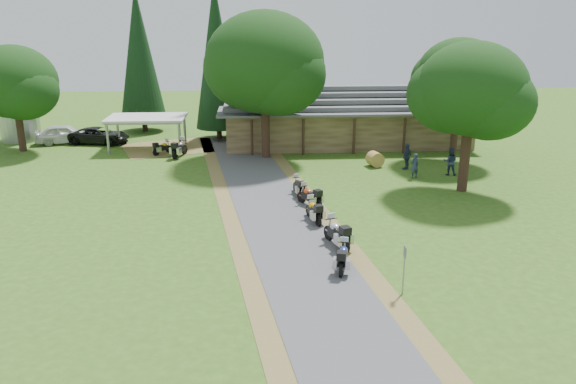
{
  "coord_description": "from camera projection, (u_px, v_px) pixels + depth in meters",
  "views": [
    {
      "loc": [
        -2.01,
        -23.3,
        10.48
      ],
      "look_at": [
        -0.16,
        4.8,
        1.6
      ],
      "focal_mm": 35.0,
      "sensor_mm": 36.0,
      "label": 1
    }
  ],
  "objects": [
    {
      "name": "car_dark_suv",
      "position": [
        99.0,
        131.0,
        47.76
      ],
      "size": [
        3.34,
        5.78,
        2.08
      ],
      "primitive_type": "imported",
      "rotation": [
        0.0,
        0.0,
        1.37
      ],
      "color": "black",
      "rests_on": "ground"
    },
    {
      "name": "driveway",
      "position": [
        283.0,
        226.0,
        29.22
      ],
      "size": [
        51.95,
        51.95,
        0.0
      ],
      "primitive_type": "plane",
      "rotation": [
        0.0,
        0.0,
        0.14
      ],
      "color": "#4B4B4D",
      "rests_on": "ground"
    },
    {
      "name": "motorcycle_carport_b",
      "position": [
        180.0,
        148.0,
        43.33
      ],
      "size": [
        1.34,
        2.21,
        1.44
      ],
      "primitive_type": null,
      "rotation": [
        0.0,
        0.0,
        1.24
      ],
      "color": "slate",
      "rests_on": "ground"
    },
    {
      "name": "motorcycle_row_d",
      "position": [
        310.0,
        195.0,
        32.07
      ],
      "size": [
        1.54,
        1.96,
        1.31
      ],
      "primitive_type": null,
      "rotation": [
        0.0,
        0.0,
        2.12
      ],
      "color": "#C03F1B",
      "rests_on": "ground"
    },
    {
      "name": "motorcycle_row_b",
      "position": [
        337.0,
        232.0,
        26.46
      ],
      "size": [
        1.34,
        2.22,
        1.45
      ],
      "primitive_type": null,
      "rotation": [
        0.0,
        0.0,
        1.9
      ],
      "color": "#B7BABF",
      "rests_on": "ground"
    },
    {
      "name": "motorcycle_row_e",
      "position": [
        298.0,
        186.0,
        34.1
      ],
      "size": [
        0.9,
        1.81,
        1.18
      ],
      "primitive_type": null,
      "rotation": [
        0.0,
        0.0,
        1.77
      ],
      "color": "black",
      "rests_on": "ground"
    },
    {
      "name": "oak_silo",
      "position": [
        15.0,
        95.0,
        44.07
      ],
      "size": [
        6.69,
        6.69,
        8.94
      ],
      "primitive_type": null,
      "color": "#11330F",
      "rests_on": "ground"
    },
    {
      "name": "hay_bale",
      "position": [
        375.0,
        159.0,
        40.63
      ],
      "size": [
        1.27,
        1.21,
        1.07
      ],
      "primitive_type": "cylinder",
      "rotation": [
        1.57,
        0.0,
        0.25
      ],
      "color": "#A1763B",
      "rests_on": "ground"
    },
    {
      "name": "lodge",
      "position": [
        345.0,
        114.0,
        47.93
      ],
      "size": [
        21.4,
        9.4,
        4.9
      ],
      "primitive_type": null,
      "color": "brown",
      "rests_on": "ground"
    },
    {
      "name": "oak_driveway",
      "position": [
        469.0,
        109.0,
        33.62
      ],
      "size": [
        6.59,
        6.59,
        10.21
      ],
      "primitive_type": null,
      "color": "#11330F",
      "rests_on": "ground"
    },
    {
      "name": "cedar_far",
      "position": [
        140.0,
        61.0,
        51.29
      ],
      "size": [
        4.23,
        4.23,
        13.06
      ],
      "primitive_type": "cone",
      "color": "black",
      "rests_on": "ground"
    },
    {
      "name": "silo",
      "position": [
        17.0,
        102.0,
        48.32
      ],
      "size": [
        3.61,
        3.61,
        6.73
      ],
      "primitive_type": "cylinder",
      "rotation": [
        0.0,
        0.0,
        -0.09
      ],
      "color": "gray",
      "rests_on": "ground"
    },
    {
      "name": "sign_post",
      "position": [
        404.0,
        270.0,
        21.74
      ],
      "size": [
        0.37,
        0.06,
        2.07
      ],
      "primitive_type": null,
      "color": "gray",
      "rests_on": "ground"
    },
    {
      "name": "carport",
      "position": [
        148.0,
        133.0,
        45.66
      ],
      "size": [
        6.21,
        4.15,
        2.68
      ],
      "primitive_type": null,
      "rotation": [
        0.0,
        0.0,
        -0.0
      ],
      "color": "silver",
      "rests_on": "ground"
    },
    {
      "name": "motorcycle_row_a",
      "position": [
        343.0,
        256.0,
        24.05
      ],
      "size": [
        1.06,
        1.96,
        1.28
      ],
      "primitive_type": null,
      "rotation": [
        0.0,
        0.0,
        1.32
      ],
      "color": "#243B92",
      "rests_on": "ground"
    },
    {
      "name": "cedar_near",
      "position": [
        217.0,
        61.0,
        47.91
      ],
      "size": [
        3.95,
        3.95,
        13.47
      ],
      "primitive_type": "cone",
      "color": "black",
      "rests_on": "ground"
    },
    {
      "name": "car_white_sedan",
      "position": [
        65.0,
        131.0,
        47.86
      ],
      "size": [
        3.95,
        6.57,
        2.05
      ],
      "primitive_type": "imported",
      "rotation": [
        0.0,
        0.0,
        1.81
      ],
      "color": "silver",
      "rests_on": "ground"
    },
    {
      "name": "person_c",
      "position": [
        407.0,
        154.0,
        39.67
      ],
      "size": [
        0.75,
        0.76,
        2.18
      ],
      "primitive_type": "imported",
      "rotation": [
        0.0,
        0.0,
        3.97
      ],
      "color": "#2A3651",
      "rests_on": "ground"
    },
    {
      "name": "oak_lodge_right",
      "position": [
        458.0,
        92.0,
        40.95
      ],
      "size": [
        6.23,
        6.23,
        10.3
      ],
      "primitive_type": null,
      "color": "#11330F",
      "rests_on": "ground"
    },
    {
      "name": "ground",
      "position": [
        298.0,
        257.0,
        25.45
      ],
      "size": [
        120.0,
        120.0,
        0.0
      ],
      "primitive_type": "plane",
      "color": "#345919",
      "rests_on": "ground"
    },
    {
      "name": "oak_lodge_left",
      "position": [
        265.0,
        81.0,
        41.56
      ],
      "size": [
        8.82,
        8.82,
        11.61
      ],
      "primitive_type": null,
      "color": "#11330F",
      "rests_on": "ground"
    },
    {
      "name": "person_a",
      "position": [
        415.0,
        164.0,
        37.55
      ],
      "size": [
        0.69,
        0.6,
        2.01
      ],
      "primitive_type": "imported",
      "rotation": [
        0.0,
        0.0,
        3.54
      ],
      "color": "#2A3651",
      "rests_on": "ground"
    },
    {
      "name": "motorcycle_row_c",
      "position": [
        314.0,
        210.0,
        29.69
      ],
      "size": [
        1.04,
        2.0,
        1.31
      ],
      "primitive_type": null,
      "rotation": [
        0.0,
        0.0,
        1.8
      ],
      "color": "#E6A800",
      "rests_on": "ground"
    },
    {
      "name": "motorcycle_carport_a",
      "position": [
        162.0,
        147.0,
        44.19
      ],
      "size": [
        1.53,
        1.62,
        1.15
      ],
      "primitive_type": null,
      "rotation": [
        0.0,
        0.0,
        0.84
      ],
      "color": "yellow",
      "rests_on": "ground"
    },
    {
      "name": "person_b",
      "position": [
        451.0,
        159.0,
        38.27
      ],
      "size": [
        0.74,
        0.63,
        2.23
      ],
      "primitive_type": "imported",
      "rotation": [
        0.0,
        0.0,
        2.83
      ],
      "color": "#2A3651",
      "rests_on": "ground"
    }
  ]
}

